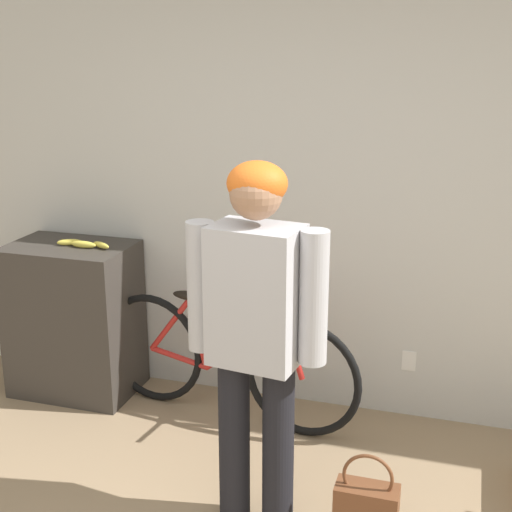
# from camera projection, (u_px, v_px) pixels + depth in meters

# --- Properties ---
(wall_back) EXTENTS (8.00, 0.07, 2.60)m
(wall_back) POSITION_uv_depth(u_px,v_px,m) (322.00, 194.00, 4.07)
(wall_back) COLOR silver
(wall_back) RESTS_ON ground_plane
(side_shelf) EXTENTS (0.75, 0.51, 0.96)m
(side_shelf) POSITION_uv_depth(u_px,v_px,m) (74.00, 319.00, 4.44)
(side_shelf) COLOR #38332D
(side_shelf) RESTS_ON ground_plane
(person) EXTENTS (0.62, 0.30, 1.68)m
(person) POSITION_uv_depth(u_px,v_px,m) (256.00, 318.00, 3.03)
(person) COLOR black
(person) RESTS_ON ground_plane
(bicycle) EXTENTS (1.66, 0.46, 0.76)m
(bicycle) POSITION_uv_depth(u_px,v_px,m) (223.00, 359.00, 4.14)
(bicycle) COLOR black
(bicycle) RESTS_ON ground_plane
(banana) EXTENTS (0.36, 0.10, 0.04)m
(banana) POSITION_uv_depth(u_px,v_px,m) (84.00, 244.00, 4.26)
(banana) COLOR #EAD64C
(banana) RESTS_ON side_shelf
(handbag) EXTENTS (0.28, 0.14, 0.42)m
(handbag) POSITION_uv_depth(u_px,v_px,m) (366.00, 510.00, 3.16)
(handbag) COLOR brown
(handbag) RESTS_ON ground_plane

